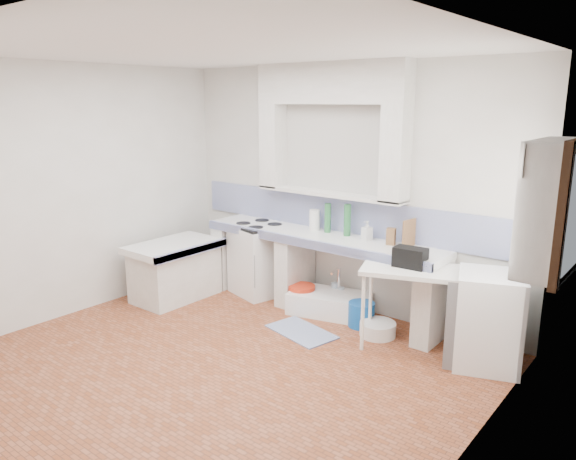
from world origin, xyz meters
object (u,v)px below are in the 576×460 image
Objects in this scene: stove at (259,260)px; fridge at (489,320)px; sink at (330,304)px; side_table at (411,308)px.

fridge reaches higher than stove.
side_table is at bearing -25.97° from sink.
sink is at bearing 148.53° from side_table.
stove reaches higher than side_table.
side_table reaches higher than sink.
side_table is 0.73m from fridge.
fridge is at bearing 11.68° from stove.
sink is at bearing 155.44° from fridge.
fridge is (1.83, -0.13, 0.33)m from sink.
side_table is (2.20, -0.24, -0.02)m from stove.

